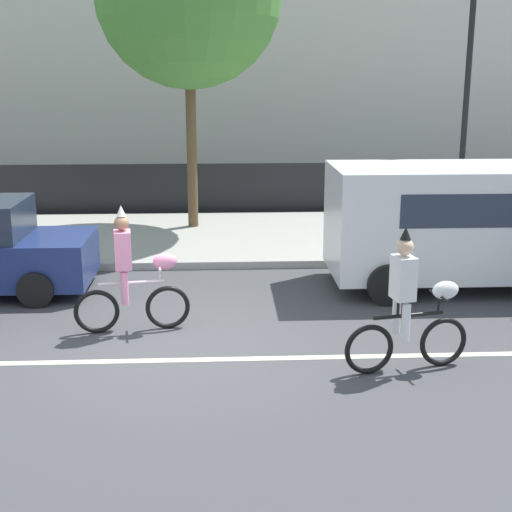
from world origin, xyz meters
TOP-DOWN VIEW (x-y plane):
  - ground_plane at (0.00, 0.00)m, footprint 80.00×80.00m
  - road_centre_line at (0.00, -0.50)m, footprint 36.00×0.14m
  - sidewalk_curb at (0.00, 6.50)m, footprint 60.00×5.00m
  - fence_line at (0.00, 9.40)m, footprint 40.00×0.08m
  - building_backdrop at (1.17, 18.00)m, footprint 28.00×8.00m
  - parade_cyclist_pink at (-0.64, 0.68)m, footprint 1.71×0.52m
  - parade_cyclist_zebra at (3.09, -0.95)m, footprint 1.70×0.54m
  - parked_van_white at (5.21, 2.70)m, footprint 5.00×2.22m
  - street_lamp_post at (5.66, 5.00)m, footprint 0.36×0.36m

SIDE VIEW (x-z plane):
  - ground_plane at x=0.00m, z-range 0.00..0.00m
  - road_centre_line at x=0.00m, z-range 0.00..0.01m
  - sidewalk_curb at x=0.00m, z-range 0.00..0.15m
  - fence_line at x=0.00m, z-range 0.00..1.40m
  - parade_cyclist_pink at x=-0.64m, z-range -0.12..1.80m
  - parade_cyclist_zebra at x=3.09m, z-range -0.12..1.80m
  - parked_van_white at x=5.21m, z-range 0.19..2.37m
  - building_backdrop at x=1.17m, z-range 0.00..7.97m
  - street_lamp_post at x=5.66m, z-range 1.06..6.92m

